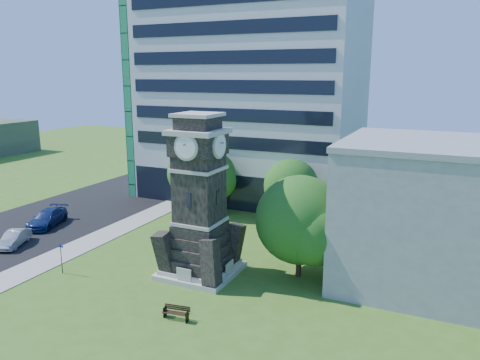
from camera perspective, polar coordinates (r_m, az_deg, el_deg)
The scene contains 15 objects.
ground at distance 36.64m, azimuth -10.53°, elevation -11.46°, with size 160.00×160.00×0.00m, color #38611B.
sidewalk at distance 45.85m, azimuth -16.71°, elevation -6.71°, with size 3.00×70.00×0.06m, color gray.
street at distance 51.68m, azimuth -23.84°, elevation -5.08°, with size 14.00×80.00×0.02m, color black.
clock_tower at distance 34.86m, azimuth -4.95°, elevation -3.31°, with size 5.40×5.40×12.22m.
office_tall at distance 57.62m, azimuth 1.40°, elevation 12.13°, with size 26.20×15.11×28.60m.
office_low at distance 36.36m, azimuth 24.29°, elevation -3.87°, with size 15.20×12.20×10.40m.
car_street_mid at distance 46.34m, azimuth -25.83°, elevation -6.44°, with size 1.41×4.04×1.33m, color #979A9E.
car_street_north at distance 50.84m, azimuth -22.43°, elevation -4.32°, with size 2.22×5.47×1.59m, color navy.
car_east_lot at distance 34.33m, azimuth 16.26°, elevation -12.37°, with size 2.08×4.51×1.25m, color #55565B.
park_bench at distance 30.49m, azimuth -7.76°, elevation -15.65°, with size 1.72×0.46×0.89m.
street_sign at distance 38.46m, azimuth -20.98°, elevation -8.59°, with size 0.56×0.06×2.33m.
tree_nw at distance 51.85m, azimuth -6.04°, elevation 0.62°, with size 5.55×5.05×6.72m.
tree_nc at distance 50.43m, azimuth -3.41°, elevation 0.46°, with size 5.74×5.22×6.92m.
tree_ne at distance 47.22m, azimuth 6.31°, elevation -0.92°, with size 6.06×5.51×6.68m.
tree_east at distance 34.81m, azimuth 7.45°, elevation -5.11°, with size 7.26×6.60×7.76m.
Camera 1 is at (19.71, -27.02, 14.97)m, focal length 35.00 mm.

